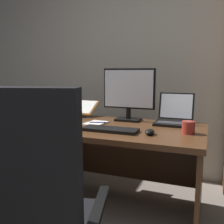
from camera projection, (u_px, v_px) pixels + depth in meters
The scene contains 12 objects.
wall_back at pixel (156, 52), 2.83m from camera, with size 5.69×0.12×2.77m, color beige.
desk at pixel (112, 147), 2.19m from camera, with size 1.53×0.81×0.73m.
office_chair at pixel (38, 221), 1.21m from camera, with size 0.69×0.60×1.11m.
monitor at pixel (129, 94), 2.28m from camera, with size 0.48×0.16×0.47m.
laptop at pixel (174, 117), 2.17m from camera, with size 0.30×0.31×0.25m.
keyboard at pixel (110, 130), 1.90m from camera, with size 0.42×0.15×0.02m, color black.
computer_mouse at pixel (150, 132), 1.79m from camera, with size 0.06×0.10×0.04m, color black.
reading_stand_with_book at pixel (81, 109), 2.56m from camera, with size 0.30×0.28×0.14m.
open_binder at pixel (46, 126), 2.04m from camera, with size 0.45×0.35×0.02m.
notepad at pixel (96, 123), 2.17m from camera, with size 0.15×0.21×0.01m, color silver.
pen at pixel (98, 122), 2.16m from camera, with size 0.01×0.01×0.14m, color navy.
coffee_mug at pixel (188, 127), 1.82m from camera, with size 0.09×0.09×0.09m, color maroon.
Camera 1 is at (0.59, -0.71, 1.17)m, focal length 40.86 mm.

